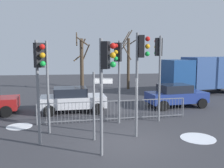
# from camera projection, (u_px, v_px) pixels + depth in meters

# --- Properties ---
(ground_plane) EXTENTS (60.00, 60.00, 0.00)m
(ground_plane) POSITION_uv_depth(u_px,v_px,m) (126.00, 142.00, 9.98)
(ground_plane) COLOR #38383D
(traffic_light_foreground_left) EXTENTS (0.57, 0.33, 4.03)m
(traffic_light_foreground_left) POSITION_uv_depth(u_px,v_px,m) (43.00, 66.00, 10.65)
(traffic_light_foreground_left) COLOR slate
(traffic_light_foreground_left) RESTS_ON ground
(traffic_light_rear_right) EXTENTS (0.36, 0.56, 4.36)m
(traffic_light_rear_right) POSITION_uv_depth(u_px,v_px,m) (159.00, 59.00, 12.67)
(traffic_light_rear_right) COLOR slate
(traffic_light_rear_right) RESTS_ON ground
(traffic_light_rear_left) EXTENTS (0.53, 0.40, 4.01)m
(traffic_light_rear_left) POSITION_uv_depth(u_px,v_px,m) (105.00, 71.00, 8.27)
(traffic_light_rear_left) COLOR slate
(traffic_light_rear_left) RESTS_ON ground
(traffic_light_mid_right) EXTENTS (0.57, 0.35, 4.34)m
(traffic_light_mid_right) POSITION_uv_depth(u_px,v_px,m) (141.00, 61.00, 10.20)
(traffic_light_mid_right) COLOR slate
(traffic_light_mid_right) RESTS_ON ground
(traffic_light_mid_left) EXTENTS (0.43, 0.51, 4.10)m
(traffic_light_mid_left) POSITION_uv_depth(u_px,v_px,m) (118.00, 63.00, 12.08)
(traffic_light_mid_left) COLOR slate
(traffic_light_mid_left) RESTS_ON ground
(traffic_light_foreground_right) EXTENTS (0.45, 0.48, 4.00)m
(traffic_light_foreground_right) POSITION_uv_depth(u_px,v_px,m) (39.00, 69.00, 9.18)
(traffic_light_foreground_right) COLOR slate
(traffic_light_foreground_right) RESTS_ON ground
(direction_sign_post) EXTENTS (0.78, 0.19, 2.78)m
(direction_sign_post) POSITION_uv_depth(u_px,v_px,m) (96.00, 102.00, 9.99)
(direction_sign_post) COLOR slate
(direction_sign_post) RESTS_ON ground
(pedestrian_guard_railing) EXTENTS (7.78, 0.60, 1.07)m
(pedestrian_guard_railing) POSITION_uv_depth(u_px,v_px,m) (114.00, 110.00, 12.96)
(pedestrian_guard_railing) COLOR slate
(pedestrian_guard_railing) RESTS_ON ground
(car_white_trailing) EXTENTS (3.89, 2.11, 1.47)m
(car_white_trailing) POSITION_uv_depth(u_px,v_px,m) (73.00, 99.00, 14.83)
(car_white_trailing) COLOR silver
(car_white_trailing) RESTS_ON ground
(car_blue_mid) EXTENTS (3.99, 2.35, 1.47)m
(car_blue_mid) POSITION_uv_depth(u_px,v_px,m) (176.00, 95.00, 16.24)
(car_blue_mid) COLOR navy
(car_blue_mid) RESTS_ON ground
(delivery_truck) EXTENTS (7.34, 3.69, 3.10)m
(delivery_truck) POSITION_uv_depth(u_px,v_px,m) (204.00, 73.00, 21.49)
(delivery_truck) COLOR #33518C
(delivery_truck) RESTS_ON ground
(bare_tree_left) EXTENTS (1.61, 1.49, 5.63)m
(bare_tree_left) POSITION_uv_depth(u_px,v_px,m) (128.00, 61.00, 23.80)
(bare_tree_left) COLOR #473828
(bare_tree_left) RESTS_ON ground
(bare_tree_centre) EXTENTS (1.56, 1.41, 5.33)m
(bare_tree_centre) POSITION_uv_depth(u_px,v_px,m) (82.00, 62.00, 22.90)
(bare_tree_centre) COLOR #473828
(bare_tree_centre) RESTS_ON ground
(snow_patch_kerb) EXTENTS (1.44, 1.44, 0.01)m
(snow_patch_kerb) POSITION_uv_depth(u_px,v_px,m) (198.00, 138.00, 10.38)
(snow_patch_kerb) COLOR white
(snow_patch_kerb) RESTS_ON ground
(snow_patch_island) EXTENTS (1.21, 1.21, 0.01)m
(snow_patch_island) POSITION_uv_depth(u_px,v_px,m) (19.00, 126.00, 12.01)
(snow_patch_island) COLOR white
(snow_patch_island) RESTS_ON ground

